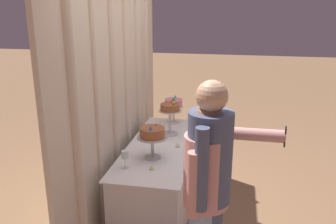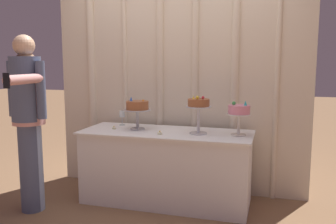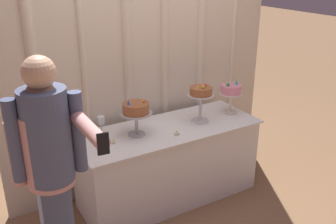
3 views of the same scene
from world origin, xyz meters
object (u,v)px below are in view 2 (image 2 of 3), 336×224
(tealight_near_left, at_px, (160,133))
(guest_girl_blue_dress, at_px, (29,124))
(cake_table, at_px, (166,167))
(cake_display_leftmost, at_px, (137,107))
(wine_glass, at_px, (122,115))
(tealight_far_left, at_px, (114,128))
(cake_display_rightmost, at_px, (239,112))
(guest_man_pink_jacket, at_px, (28,115))
(cake_display_center, at_px, (199,106))

(tealight_near_left, distance_m, guest_girl_blue_dress, 1.25)
(cake_table, relative_size, cake_display_leftmost, 5.03)
(cake_table, distance_m, wine_glass, 0.77)
(tealight_far_left, bearing_deg, cake_display_rightmost, 1.70)
(cake_display_rightmost, bearing_deg, cake_display_leftmost, 179.36)
(wine_glass, bearing_deg, tealight_near_left, -33.73)
(tealight_near_left, relative_size, guest_man_pink_jacket, 0.03)
(cake_display_leftmost, height_order, wine_glass, cake_display_leftmost)
(wine_glass, distance_m, tealight_near_left, 0.67)
(cake_table, distance_m, tealight_near_left, 0.42)
(cake_display_center, relative_size, cake_display_rightmost, 1.12)
(tealight_far_left, height_order, guest_man_pink_jacket, guest_man_pink_jacket)
(cake_table, bearing_deg, tealight_far_left, -176.67)
(cake_display_center, height_order, tealight_near_left, cake_display_center)
(tealight_far_left, bearing_deg, tealight_near_left, -13.98)
(cake_display_leftmost, relative_size, tealight_near_left, 7.21)
(cake_table, xyz_separation_m, guest_man_pink_jacket, (-1.19, -0.57, 0.57))
(cake_display_center, height_order, guest_man_pink_jacket, guest_man_pink_jacket)
(wine_glass, bearing_deg, guest_girl_blue_dress, -129.39)
(tealight_near_left, bearing_deg, cake_display_leftmost, 148.44)
(cake_display_center, distance_m, wine_glass, 0.94)
(cake_table, relative_size, guest_girl_blue_dress, 1.13)
(cake_display_center, height_order, guest_girl_blue_dress, guest_girl_blue_dress)
(cake_display_center, bearing_deg, tealight_far_left, -179.54)
(cake_table, height_order, cake_display_rightmost, cake_display_rightmost)
(cake_display_rightmost, height_order, guest_man_pink_jacket, guest_man_pink_jacket)
(cake_display_rightmost, distance_m, wine_glass, 1.30)
(cake_display_rightmost, bearing_deg, guest_man_pink_jacket, -163.23)
(cake_display_center, bearing_deg, cake_display_leftmost, 176.29)
(cake_display_rightmost, bearing_deg, tealight_near_left, -166.71)
(cake_display_leftmost, relative_size, guest_man_pink_jacket, 0.20)
(wine_glass, relative_size, guest_man_pink_jacket, 0.10)
(tealight_near_left, bearing_deg, cake_table, 85.21)
(tealight_far_left, xyz_separation_m, tealight_near_left, (0.54, -0.14, 0.00))
(cake_display_center, bearing_deg, cake_display_rightmost, 4.56)
(cake_display_rightmost, distance_m, guest_girl_blue_dress, 1.99)
(cake_table, height_order, tealight_far_left, tealight_far_left)
(cake_display_leftmost, distance_m, cake_display_center, 0.65)
(cake_display_rightmost, relative_size, guest_girl_blue_dress, 0.22)
(cake_table, height_order, tealight_near_left, tealight_near_left)
(cake_table, distance_m, cake_display_rightmost, 0.93)
(cake_display_leftmost, relative_size, guest_girl_blue_dress, 0.22)
(cake_display_center, distance_m, cake_display_rightmost, 0.39)
(guest_girl_blue_dress, bearing_deg, tealight_near_left, 18.49)
(cake_display_rightmost, xyz_separation_m, tealight_near_left, (-0.73, -0.17, -0.22))
(cake_table, distance_m, guest_girl_blue_dress, 1.40)
(cake_table, bearing_deg, guest_girl_blue_dress, -154.79)
(tealight_near_left, bearing_deg, wine_glass, 146.27)
(cake_display_leftmost, distance_m, tealight_near_left, 0.41)
(cake_table, relative_size, cake_display_rightmost, 5.11)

